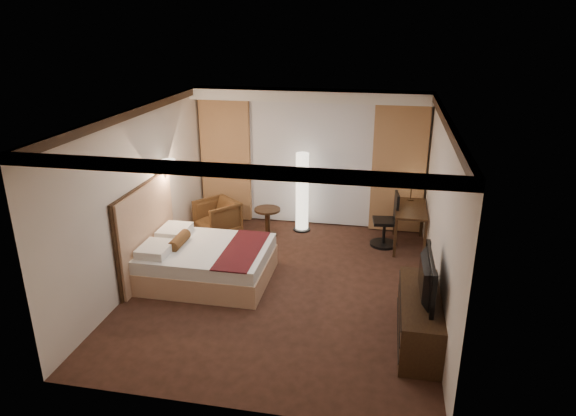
% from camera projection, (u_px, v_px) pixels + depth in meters
% --- Properties ---
extents(floor, '(4.50, 5.50, 0.01)m').
position_uv_depth(floor, '(283.00, 286.00, 8.02)').
color(floor, '#311D13').
rests_on(floor, ground).
extents(ceiling, '(4.50, 5.50, 0.01)m').
position_uv_depth(ceiling, '(282.00, 113.00, 7.09)').
color(ceiling, white).
rests_on(ceiling, back_wall).
extents(back_wall, '(4.50, 0.02, 2.70)m').
position_uv_depth(back_wall, '(311.00, 158.00, 10.09)').
color(back_wall, silver).
rests_on(back_wall, floor).
extents(left_wall, '(0.02, 5.50, 2.70)m').
position_uv_depth(left_wall, '(141.00, 195.00, 7.96)').
color(left_wall, silver).
rests_on(left_wall, floor).
extents(right_wall, '(0.02, 5.50, 2.70)m').
position_uv_depth(right_wall, '(441.00, 215.00, 7.15)').
color(right_wall, silver).
rests_on(right_wall, floor).
extents(crown_molding, '(4.50, 5.50, 0.12)m').
position_uv_depth(crown_molding, '(282.00, 117.00, 7.11)').
color(crown_molding, black).
rests_on(crown_molding, ceiling).
extents(soffit, '(4.50, 0.50, 0.20)m').
position_uv_depth(soffit, '(310.00, 95.00, 9.43)').
color(soffit, white).
rests_on(soffit, ceiling).
extents(curtain_sheer, '(2.48, 0.04, 2.45)m').
position_uv_depth(curtain_sheer, '(310.00, 164.00, 10.05)').
color(curtain_sheer, silver).
rests_on(curtain_sheer, back_wall).
extents(curtain_left_drape, '(1.00, 0.14, 2.45)m').
position_uv_depth(curtain_left_drape, '(226.00, 160.00, 10.30)').
color(curtain_left_drape, tan).
rests_on(curtain_left_drape, back_wall).
extents(curtain_right_drape, '(1.00, 0.14, 2.45)m').
position_uv_depth(curtain_right_drape, '(399.00, 169.00, 9.69)').
color(curtain_right_drape, tan).
rests_on(curtain_right_drape, back_wall).
extents(wall_sconce, '(0.24, 0.24, 0.24)m').
position_uv_depth(wall_sconce, '(169.00, 166.00, 8.52)').
color(wall_sconce, white).
rests_on(wall_sconce, left_wall).
extents(bed, '(1.94, 1.52, 0.57)m').
position_uv_depth(bed, '(208.00, 263.00, 8.13)').
color(bed, white).
rests_on(bed, floor).
extents(headboard, '(0.12, 1.82, 1.50)m').
position_uv_depth(headboard, '(147.00, 231.00, 8.14)').
color(headboard, tan).
rests_on(headboard, floor).
extents(armchair, '(0.97, 0.96, 0.73)m').
position_uv_depth(armchair, '(217.00, 216.00, 9.87)').
color(armchair, '#503118').
rests_on(armchair, floor).
extents(side_table, '(0.50, 0.50, 0.55)m').
position_uv_depth(side_table, '(268.00, 222.00, 9.80)').
color(side_table, black).
rests_on(side_table, floor).
extents(floor_lamp, '(0.33, 0.33, 1.57)m').
position_uv_depth(floor_lamp, '(302.00, 192.00, 9.87)').
color(floor_lamp, white).
rests_on(floor_lamp, floor).
extents(desk, '(0.55, 1.13, 0.75)m').
position_uv_depth(desk, '(409.00, 227.00, 9.30)').
color(desk, black).
rests_on(desk, floor).
extents(desk_lamp, '(0.18, 0.18, 0.34)m').
position_uv_depth(desk_lamp, '(411.00, 191.00, 9.49)').
color(desk_lamp, '#FFD899').
rests_on(desk_lamp, desk).
extents(office_chair, '(0.54, 0.54, 1.02)m').
position_uv_depth(office_chair, '(385.00, 219.00, 9.28)').
color(office_chair, black).
rests_on(office_chair, floor).
extents(dresser, '(0.50, 1.63, 0.63)m').
position_uv_depth(dresser, '(419.00, 318.00, 6.56)').
color(dresser, black).
rests_on(dresser, floor).
extents(television, '(0.63, 1.06, 0.14)m').
position_uv_depth(television, '(421.00, 275.00, 6.35)').
color(television, black).
rests_on(television, dresser).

